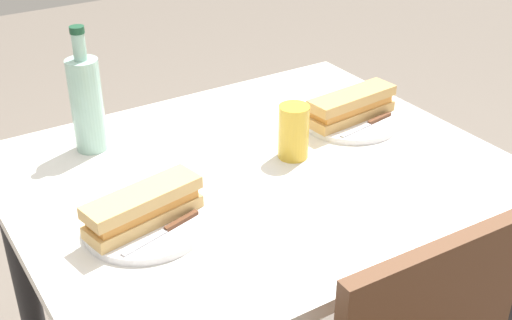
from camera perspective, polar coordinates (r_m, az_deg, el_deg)
dining_table at (r=1.54m, az=0.00°, el=-4.54°), size 1.05×0.87×0.76m
plate_near at (r=1.29m, az=-9.40°, el=-5.49°), size 0.24×0.24×0.01m
baguette_sandwich_near at (r=1.27m, az=-9.55°, el=-3.95°), size 0.24×0.11×0.07m
knife_near at (r=1.26m, az=-7.66°, el=-5.90°), size 0.18×0.06×0.01m
plate_far at (r=1.68m, az=8.03°, el=3.31°), size 0.24×0.24×0.01m
baguette_sandwich_far at (r=1.66m, az=8.13°, el=4.59°), size 0.24×0.09×0.07m
knife_far at (r=1.65m, az=9.61°, el=3.10°), size 0.18×0.04×0.01m
water_bottle at (r=1.55m, az=-14.20°, el=4.78°), size 0.07×0.07×0.29m
beer_glass at (r=1.50m, az=3.15°, el=2.46°), size 0.07×0.07×0.12m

